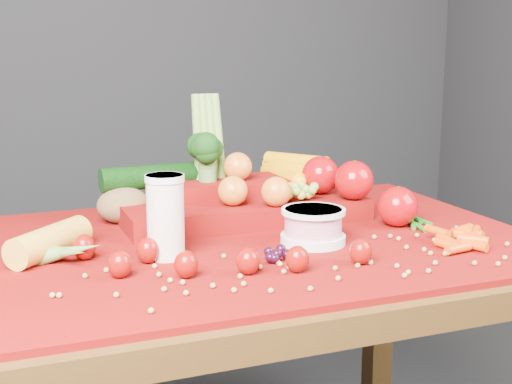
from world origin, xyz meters
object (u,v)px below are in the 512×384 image
object	(u,v)px
table	(260,290)
milk_glass	(165,214)
yogurt_bowl	(313,225)
produce_mound	(255,191)

from	to	relation	value
table	milk_glass	size ratio (longest dim) A/B	7.32
milk_glass	yogurt_bowl	bearing A→B (deg)	-2.41
yogurt_bowl	table	bearing A→B (deg)	138.13
milk_glass	produce_mound	bearing A→B (deg)	40.24
milk_glass	produce_mound	world-z (taller)	produce_mound
table	yogurt_bowl	distance (m)	0.18
table	milk_glass	bearing A→B (deg)	-163.42
milk_glass	yogurt_bowl	distance (m)	0.29
yogurt_bowl	produce_mound	xyz separation A→B (m)	(-0.03, 0.23, 0.02)
table	produce_mound	xyz separation A→B (m)	(0.05, 0.15, 0.17)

